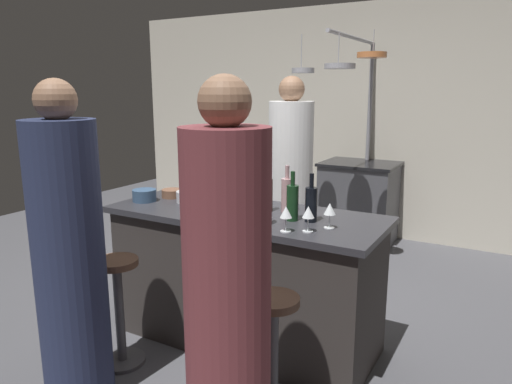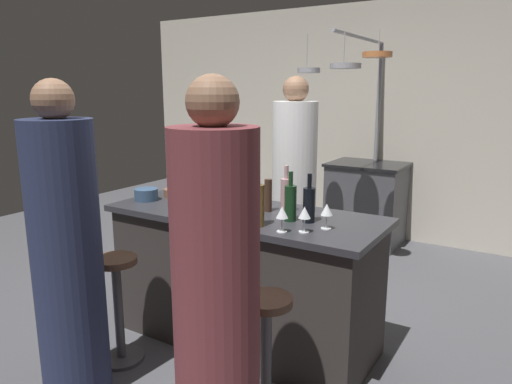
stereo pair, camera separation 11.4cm
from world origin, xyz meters
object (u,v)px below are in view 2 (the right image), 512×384
Objects in this scene: stove_range at (366,203)px; pepper_mill at (268,195)px; bar_stool_right at (266,354)px; wine_glass_near_left_guest at (282,214)px; chef at (294,191)px; guest_left at (67,257)px; wine_bottle_dark at (309,204)px; wine_glass_near_right_guest at (304,214)px; mixing_bowl_wooden at (174,193)px; wine_bottle_red at (290,202)px; potted_plant at (173,221)px; wine_glass_by_chef at (327,211)px; mixing_bowl_steel at (190,196)px; bar_stool_left at (118,304)px; mixing_bowl_blue at (146,194)px; wine_bottle_white at (205,198)px; wine_bottle_rose at (286,194)px; cutting_board at (234,206)px; guest_right at (216,302)px; wine_bottle_amber at (258,204)px.

stove_range is 4.24× the size of pepper_mill.
wine_glass_near_left_guest reaches higher than bar_stool_right.
guest_left is at bearing -98.66° from chef.
wine_glass_near_right_guest is (0.07, -0.20, -0.01)m from wine_bottle_dark.
stove_range is 2.56m from wine_bottle_dark.
pepper_mill is at bearing 59.77° from guest_left.
wine_glass_near_left_guest reaches higher than mixing_bowl_wooden.
potted_plant is at bearing 148.89° from wine_bottle_red.
bar_stool_right is 4.66× the size of wine_glass_by_chef.
chef reaches higher than wine_glass_by_chef.
potted_plant is 1.79m from mixing_bowl_steel.
mixing_bowl_blue is (-0.24, 0.52, 0.57)m from bar_stool_left.
bar_stool_left is 0.85m from wine_bottle_white.
wine_bottle_red is 0.20m from wine_bottle_rose.
cutting_board is at bearing -35.98° from potted_plant.
mixing_bowl_steel is (-0.30, -1.02, 0.11)m from chef.
mixing_bowl_blue is at bearing 175.26° from wine_glass_near_right_guest.
wine_bottle_dark is at bearing 31.94° from bar_stool_left.
guest_right is 0.76m from wine_glass_near_left_guest.
potted_plant is (-2.21, 1.81, -0.08)m from bar_stool_right.
bar_stool_left is at bearing -153.56° from wine_bottle_amber.
wine_bottle_red reaches higher than wine_glass_near_left_guest.
guest_right reaches higher than mixing_bowl_steel.
wine_glass_near_right_guest is at bearing 5.91° from wine_bottle_amber.
guest_right is 8.23× the size of pepper_mill.
wine_bottle_white is at bearing 178.60° from wine_glass_near_left_guest.
mixing_bowl_wooden is at bearing 160.39° from wine_bottle_amber.
guest_right is at bearing -80.71° from wine_bottle_red.
wine_bottle_white is at bearing -156.68° from wine_bottle_dark.
chef reaches higher than bar_stool_right.
wine_glass_near_left_guest is 0.12m from wine_glass_near_right_guest.
chef reaches higher than bar_stool_left.
wine_bottle_red is 1.76× the size of mixing_bowl_steel.
guest_left is 2.52m from potted_plant.
guest_left is 11.81× the size of wine_glass_near_left_guest.
wine_glass_near_left_guest reaches higher than stove_range.
wine_bottle_dark reaches higher than wine_glass_near_left_guest.
wine_glass_by_chef is (0.37, -0.21, -0.01)m from wine_bottle_rose.
bar_stool_left is 1.23m from wine_bottle_red.
guest_right is 11.84× the size of wine_glass_by_chef.
wine_bottle_rose is at bearing 115.19° from wine_glass_near_left_guest.
mixing_bowl_wooden is (-1.28, 0.18, -0.08)m from wine_glass_by_chef.
guest_right is (-0.02, -0.37, 0.43)m from bar_stool_right.
bar_stool_left is at bearing 180.00° from bar_stool_right.
chef is at bearing 81.34° from guest_left.
cutting_board is at bearing -172.75° from pepper_mill.
guest_right reaches higher than wine_bottle_white.
guest_left is 11.36× the size of mixing_bowl_wooden.
wine_bottle_red is at bearing -81.86° from stove_range.
mixing_bowl_steel reaches higher than potted_plant.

